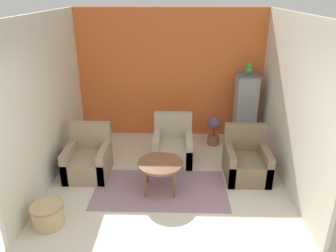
% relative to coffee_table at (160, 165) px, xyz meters
% --- Properties ---
extents(wall_back_accent, '(4.06, 0.06, 2.74)m').
position_rel_coffee_table_xyz_m(wall_back_accent, '(0.11, 2.32, 0.90)').
color(wall_back_accent, orange).
rests_on(wall_back_accent, ground_plane).
extents(wall_left, '(0.06, 3.68, 2.74)m').
position_rel_coffee_table_xyz_m(wall_left, '(-1.89, 0.45, 0.90)').
color(wall_left, beige).
rests_on(wall_left, ground_plane).
extents(wall_right, '(0.06, 3.68, 2.74)m').
position_rel_coffee_table_xyz_m(wall_right, '(2.11, 0.45, 0.90)').
color(wall_right, beige).
rests_on(wall_right, ground_plane).
extents(area_rug, '(2.17, 1.19, 0.01)m').
position_rel_coffee_table_xyz_m(area_rug, '(-0.00, 0.00, -0.46)').
color(area_rug, gray).
rests_on(area_rug, ground_plane).
extents(coffee_table, '(0.73, 0.73, 0.51)m').
position_rel_coffee_table_xyz_m(coffee_table, '(0.00, 0.00, 0.00)').
color(coffee_table, brown).
rests_on(coffee_table, ground_plane).
extents(armchair_left, '(0.73, 0.81, 0.87)m').
position_rel_coffee_table_xyz_m(armchair_left, '(-1.30, 0.49, -0.19)').
color(armchair_left, '#9E896B').
rests_on(armchair_left, ground_plane).
extents(armchair_right, '(0.73, 0.81, 0.87)m').
position_rel_coffee_table_xyz_m(armchair_right, '(1.48, 0.49, -0.19)').
color(armchair_right, '#7A664C').
rests_on(armchair_right, ground_plane).
extents(armchair_middle, '(0.73, 0.81, 0.87)m').
position_rel_coffee_table_xyz_m(armchair_middle, '(0.19, 1.04, -0.19)').
color(armchair_middle, tan).
rests_on(armchair_middle, ground_plane).
extents(birdcage, '(0.48, 0.48, 1.47)m').
position_rel_coffee_table_xyz_m(birdcage, '(1.68, 1.89, 0.26)').
color(birdcage, slate).
rests_on(birdcage, ground_plane).
extents(parrot, '(0.12, 0.21, 0.25)m').
position_rel_coffee_table_xyz_m(parrot, '(1.68, 1.89, 1.12)').
color(parrot, green).
rests_on(parrot, birdcage).
extents(potted_plant, '(0.29, 0.26, 0.62)m').
position_rel_coffee_table_xyz_m(potted_plant, '(1.04, 1.76, -0.11)').
color(potted_plant, brown).
rests_on(potted_plant, ground_plane).
extents(wicker_basket, '(0.46, 0.46, 0.32)m').
position_rel_coffee_table_xyz_m(wicker_basket, '(-1.52, -0.91, -0.29)').
color(wicker_basket, tan).
rests_on(wicker_basket, ground_plane).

